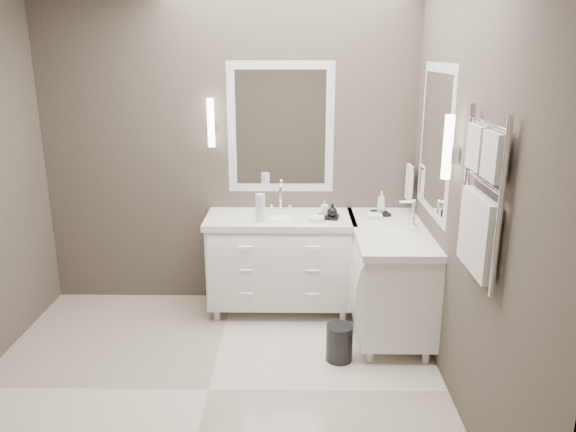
{
  "coord_description": "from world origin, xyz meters",
  "views": [
    {
      "loc": [
        0.57,
        -3.26,
        2.18
      ],
      "look_at": [
        0.52,
        0.7,
        1.01
      ],
      "focal_mm": 35.0,
      "sensor_mm": 36.0,
      "label": 1
    }
  ],
  "objects_px": {
    "vanity_right": "(389,272)",
    "waste_bin": "(339,343)",
    "towel_ladder": "(480,206)",
    "vanity_back": "(280,257)"
  },
  "relations": [
    {
      "from": "towel_ladder",
      "to": "waste_bin",
      "type": "xyz_separation_m",
      "value": [
        -0.65,
        0.79,
        -1.26
      ]
    },
    {
      "from": "vanity_back",
      "to": "waste_bin",
      "type": "distance_m",
      "value": 1.01
    },
    {
      "from": "vanity_right",
      "to": "waste_bin",
      "type": "height_order",
      "value": "vanity_right"
    },
    {
      "from": "vanity_right",
      "to": "waste_bin",
      "type": "bearing_deg",
      "value": -129.98
    },
    {
      "from": "vanity_back",
      "to": "waste_bin",
      "type": "bearing_deg",
      "value": -61.59
    },
    {
      "from": "vanity_back",
      "to": "vanity_right",
      "type": "distance_m",
      "value": 0.93
    },
    {
      "from": "vanity_right",
      "to": "waste_bin",
      "type": "xyz_separation_m",
      "value": [
        -0.43,
        -0.51,
        -0.35
      ]
    },
    {
      "from": "towel_ladder",
      "to": "vanity_right",
      "type": "bearing_deg",
      "value": 99.84
    },
    {
      "from": "vanity_back",
      "to": "towel_ladder",
      "type": "bearing_deg",
      "value": -55.9
    },
    {
      "from": "vanity_back",
      "to": "waste_bin",
      "type": "height_order",
      "value": "vanity_back"
    }
  ]
}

